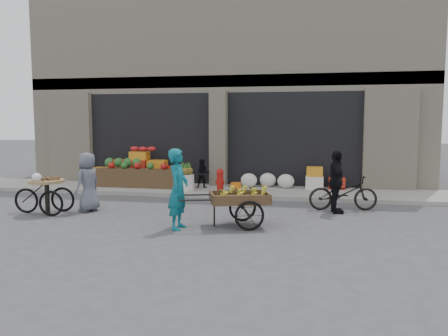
% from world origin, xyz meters
% --- Properties ---
extents(ground, '(80.00, 80.00, 0.00)m').
position_xyz_m(ground, '(0.00, 0.00, 0.00)').
color(ground, '#424244').
rests_on(ground, ground).
extents(sidewalk, '(18.00, 2.20, 0.12)m').
position_xyz_m(sidewalk, '(0.00, 4.10, 0.06)').
color(sidewalk, gray).
rests_on(sidewalk, ground).
extents(building, '(14.00, 6.45, 7.00)m').
position_xyz_m(building, '(0.00, 8.03, 3.37)').
color(building, beige).
rests_on(building, ground).
extents(fruit_display, '(3.10, 1.12, 1.24)m').
position_xyz_m(fruit_display, '(-2.48, 4.38, 0.67)').
color(fruit_display, '#A72717').
rests_on(fruit_display, sidewalk).
extents(pineapple_bin, '(0.52, 0.52, 0.50)m').
position_xyz_m(pineapple_bin, '(-0.75, 3.60, 0.37)').
color(pineapple_bin, silver).
rests_on(pineapple_bin, sidewalk).
extents(fire_hydrant, '(0.22, 0.22, 0.71)m').
position_xyz_m(fire_hydrant, '(0.35, 3.55, 0.50)').
color(fire_hydrant, '#A5140F').
rests_on(fire_hydrant, sidewalk).
extents(orange_bucket, '(0.32, 0.32, 0.30)m').
position_xyz_m(orange_bucket, '(0.85, 3.50, 0.27)').
color(orange_bucket, orange).
rests_on(orange_bucket, sidewalk).
extents(right_bay_goods, '(3.35, 0.60, 0.70)m').
position_xyz_m(right_bay_goods, '(2.61, 4.70, 0.41)').
color(right_bay_goods, silver).
rests_on(right_bay_goods, sidewalk).
extents(seated_person, '(0.51, 0.43, 0.93)m').
position_xyz_m(seated_person, '(-0.35, 4.20, 0.58)').
color(seated_person, black).
rests_on(seated_person, sidewalk).
extents(banana_cart, '(2.26, 1.43, 0.88)m').
position_xyz_m(banana_cart, '(1.50, -0.21, 0.64)').
color(banana_cart, brown).
rests_on(banana_cart, ground).
extents(vendor_woman, '(0.43, 0.63, 1.69)m').
position_xyz_m(vendor_woman, '(0.33, -0.69, 0.84)').
color(vendor_woman, '#0F6675').
rests_on(vendor_woman, ground).
extents(tricycle_cart, '(1.44, 0.89, 0.95)m').
position_xyz_m(tricycle_cart, '(-3.27, 0.16, 0.57)').
color(tricycle_cart, '#9E7F51').
rests_on(tricycle_cart, ground).
extents(vendor_grey, '(0.64, 0.82, 1.48)m').
position_xyz_m(vendor_grey, '(-2.42, 0.63, 0.74)').
color(vendor_grey, slate).
rests_on(vendor_grey, ground).
extents(bicycle, '(1.79, 0.85, 0.90)m').
position_xyz_m(bicycle, '(3.86, 1.98, 0.45)').
color(bicycle, black).
rests_on(bicycle, ground).
extents(cyclist, '(0.51, 0.96, 1.55)m').
position_xyz_m(cyclist, '(3.66, 1.58, 0.78)').
color(cyclist, black).
rests_on(cyclist, ground).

